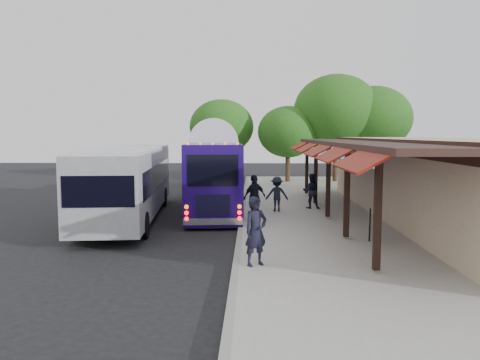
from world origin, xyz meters
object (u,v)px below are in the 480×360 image
(sign_board, at_px, (370,219))
(ped_b, at_px, (311,191))
(city_bus, at_px, (129,180))
(coach_bus, at_px, (214,171))
(ped_d, at_px, (277,194))
(ped_a, at_px, (256,231))
(ped_c, at_px, (255,197))

(sign_board, bearing_deg, ped_b, 113.34)
(city_bus, distance_m, sign_board, 10.72)
(coach_bus, height_order, ped_d, coach_bus)
(ped_a, height_order, ped_b, ped_a)
(ped_b, bearing_deg, ped_a, 74.59)
(sign_board, bearing_deg, ped_c, 148.55)
(ped_a, relative_size, ped_c, 1.01)
(coach_bus, relative_size, city_bus, 0.95)
(ped_a, bearing_deg, ped_b, 40.72)
(city_bus, relative_size, ped_c, 6.27)
(ped_a, xyz_separation_m, sign_board, (3.91, 3.06, -0.21))
(ped_a, bearing_deg, city_bus, 91.56)
(city_bus, bearing_deg, ped_a, -60.11)
(city_bus, bearing_deg, sign_board, -32.46)
(ped_b, bearing_deg, sign_board, 98.95)
(city_bus, distance_m, ped_c, 5.71)
(city_bus, xyz_separation_m, ped_b, (8.42, 2.23, -0.75))
(sign_board, bearing_deg, city_bus, 167.47)
(city_bus, bearing_deg, coach_bus, 33.55)
(coach_bus, xyz_separation_m, ped_b, (4.85, -0.67, -0.94))
(ped_a, relative_size, sign_board, 1.74)
(ped_c, xyz_separation_m, sign_board, (3.91, -4.03, -0.21))
(coach_bus, distance_m, city_bus, 4.60)
(city_bus, xyz_separation_m, ped_c, (5.62, -0.81, -0.65))
(ped_b, bearing_deg, ped_d, 28.13)
(coach_bus, xyz_separation_m, city_bus, (-3.57, -2.89, -0.19))
(ped_a, relative_size, ped_b, 1.13)
(ped_d, bearing_deg, city_bus, 8.11)
(ped_c, distance_m, ped_d, 2.37)
(coach_bus, relative_size, ped_a, 5.94)
(coach_bus, bearing_deg, ped_b, -12.18)
(ped_a, height_order, sign_board, ped_a)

